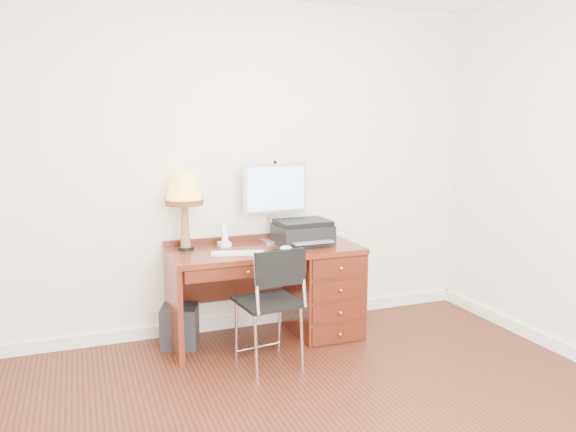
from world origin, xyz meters
name	(u,v)px	position (x,y,z in m)	size (l,w,h in m)	color
ground	(342,425)	(0.00, 0.00, 0.00)	(4.00, 4.00, 0.00)	#34150C
room_shell	(302,372)	(0.00, 0.63, 0.05)	(4.00, 4.00, 4.00)	white
desk	(303,285)	(0.32, 1.40, 0.41)	(1.50, 0.67, 0.75)	#5B2113
monitor	(276,193)	(0.17, 1.63, 1.15)	(0.56, 0.21, 0.64)	silver
keyboard	(238,253)	(-0.26, 1.28, 0.76)	(0.39, 0.11, 0.01)	white
mouse_pad	(286,250)	(0.11, 1.24, 0.76)	(0.21, 0.21, 0.04)	black
printer	(303,232)	(0.34, 1.45, 0.85)	(0.45, 0.35, 0.19)	black
leg_lamp	(184,194)	(-0.60, 1.57, 1.19)	(0.29, 0.29, 0.59)	black
phone	(224,240)	(-0.29, 1.56, 0.81)	(0.10, 0.10, 0.19)	white
pen_cup	(300,234)	(0.38, 1.61, 0.79)	(0.07, 0.07, 0.09)	black
chair	(271,295)	(-0.13, 0.87, 0.53)	(0.46, 0.46, 0.88)	black
equipment_box	(180,326)	(-0.67, 1.50, 0.16)	(0.27, 0.27, 0.32)	black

